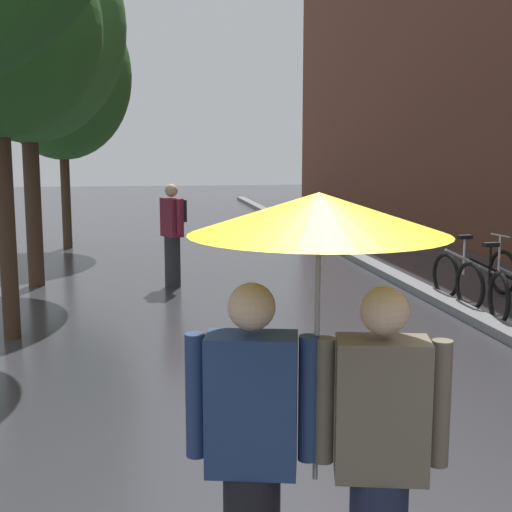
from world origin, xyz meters
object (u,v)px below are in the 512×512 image
object	(u,v)px
parked_bicycle_5	(501,283)
parked_bicycle_6	(475,272)
street_tree_3	(61,75)
street_tree_2	(24,25)
couple_under_umbrella	(317,352)
pedestrian_walking_midground	(173,233)

from	to	relation	value
parked_bicycle_5	parked_bicycle_6	bearing A→B (deg)	88.37
street_tree_3	parked_bicycle_5	xyz separation A→B (m)	(6.71, -7.26, -3.48)
parked_bicycle_6	street_tree_3	bearing A→B (deg)	136.45
street_tree_3	street_tree_2	bearing A→B (deg)	-90.75
parked_bicycle_6	couple_under_umbrella	bearing A→B (deg)	-121.35
street_tree_2	parked_bicycle_6	size ratio (longest dim) A/B	5.18
street_tree_3	parked_bicycle_6	xyz separation A→B (m)	(6.74, -6.40, -3.48)
parked_bicycle_6	pedestrian_walking_midground	xyz separation A→B (m)	(-4.55, 1.50, 0.52)
street_tree_3	parked_bicycle_6	bearing A→B (deg)	-43.55
street_tree_2	parked_bicycle_6	xyz separation A→B (m)	(6.79, -1.96, -3.80)
parked_bicycle_5	couple_under_umbrella	distance (m)	7.58
street_tree_2	pedestrian_walking_midground	size ratio (longest dim) A/B	3.57
street_tree_3	couple_under_umbrella	world-z (taller)	street_tree_3
parked_bicycle_5	parked_bicycle_6	xyz separation A→B (m)	(0.02, 0.86, 0.00)
street_tree_3	pedestrian_walking_midground	size ratio (longest dim) A/B	3.39
pedestrian_walking_midground	parked_bicycle_6	bearing A→B (deg)	-18.28
parked_bicycle_6	couple_under_umbrella	xyz separation A→B (m)	(-4.29, -7.04, 1.01)
street_tree_2	parked_bicycle_5	size ratio (longest dim) A/B	5.24
street_tree_2	street_tree_3	xyz separation A→B (m)	(0.06, 4.45, -0.32)
couple_under_umbrella	street_tree_3	bearing A→B (deg)	100.31
pedestrian_walking_midground	parked_bicycle_5	bearing A→B (deg)	-27.58
parked_bicycle_5	pedestrian_walking_midground	size ratio (longest dim) A/B	0.68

